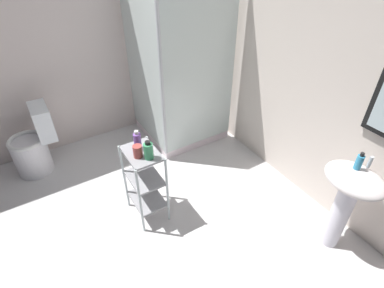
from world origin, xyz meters
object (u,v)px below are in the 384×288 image
hand_soap_bottle (359,162)px  rinse_cup (138,151)px  conditioner_bottle_purple (137,141)px  shower_stall (177,105)px  pedestal_sink (348,195)px  storage_cart (145,179)px  body_wash_bottle_green (148,151)px  toilet (34,146)px

hand_soap_bottle → rinse_cup: 1.68m
hand_soap_bottle → conditioner_bottle_purple: hand_soap_bottle is taller
shower_stall → pedestal_sink: size_ratio=2.47×
shower_stall → storage_cart: 1.31m
pedestal_sink → storage_cart: bearing=-133.1°
pedestal_sink → hand_soap_bottle: bearing=134.4°
pedestal_sink → rinse_cup: 1.69m
conditioner_bottle_purple → body_wash_bottle_green: (0.16, 0.03, -0.01)m
pedestal_sink → conditioner_bottle_purple: 1.72m
storage_cart → body_wash_bottle_green: size_ratio=4.45×
conditioner_bottle_purple → pedestal_sink: bearing=45.5°
shower_stall → body_wash_bottle_green: shower_stall is taller
hand_soap_bottle → body_wash_bottle_green: hand_soap_bottle is taller
rinse_cup → body_wash_bottle_green: bearing=46.5°
body_wash_bottle_green → conditioner_bottle_purple: bearing=-171.0°
pedestal_sink → rinse_cup: bearing=-131.2°
conditioner_bottle_purple → hand_soap_bottle: bearing=47.3°
hand_soap_bottle → rinse_cup: bearing=-129.4°
shower_stall → body_wash_bottle_green: bearing=-38.4°
shower_stall → storage_cart: shower_stall is taller
pedestal_sink → body_wash_bottle_green: 1.60m
storage_cart → body_wash_bottle_green: (0.10, 0.02, 0.38)m
conditioner_bottle_purple → body_wash_bottle_green: bearing=9.0°
shower_stall → hand_soap_bottle: (2.08, 0.38, 0.41)m
hand_soap_bottle → toilet: bearing=-139.1°
shower_stall → toilet: bearing=-98.8°
conditioner_bottle_purple → storage_cart: bearing=0.8°
shower_stall → pedestal_sink: (2.11, 0.34, 0.12)m
conditioner_bottle_purple → rinse_cup: 0.11m
shower_stall → conditioner_bottle_purple: 1.32m
hand_soap_bottle → body_wash_bottle_green: size_ratio=0.88×
toilet → rinse_cup: bearing=29.7°
pedestal_sink → conditioner_bottle_purple: conditioner_bottle_purple is taller
hand_soap_bottle → conditioner_bottle_purple: size_ratio=0.81×
toilet → hand_soap_bottle: 3.13m
hand_soap_bottle → body_wash_bottle_green: 1.59m
pedestal_sink → conditioner_bottle_purple: (-1.20, -1.22, 0.24)m
pedestal_sink → body_wash_bottle_green: bearing=-131.0°
toilet → storage_cart: (1.23, 0.77, 0.12)m
hand_soap_bottle → body_wash_bottle_green: bearing=-129.1°
shower_stall → body_wash_bottle_green: (1.08, -0.85, 0.35)m
body_wash_bottle_green → shower_stall: bearing=141.6°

